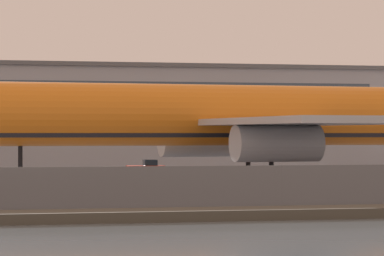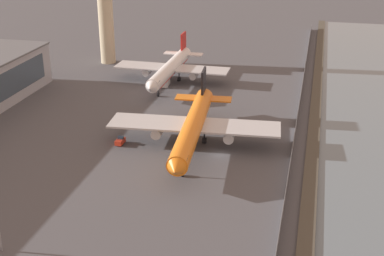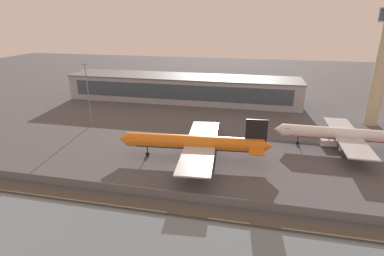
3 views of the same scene
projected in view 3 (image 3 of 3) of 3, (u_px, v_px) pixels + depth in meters
name	position (u px, v px, depth m)	size (l,w,h in m)	color
ground_plane	(179.00, 168.00, 87.27)	(500.00, 500.00, 0.00)	#4C4C51
shoreline_seawall	(157.00, 208.00, 68.41)	(320.00, 3.00, 0.50)	#474238
perimeter_fence	(163.00, 194.00, 72.20)	(280.00, 0.10, 2.40)	slate
cargo_jet_orange	(196.00, 143.00, 91.19)	(47.51, 40.96, 13.71)	orange
passenger_jet_white_red	(343.00, 134.00, 98.92)	(43.17, 36.74, 12.68)	white
baggage_tug	(197.00, 135.00, 109.10)	(3.23, 1.66, 1.80)	red
ops_van	(329.00, 143.00, 101.55)	(5.39, 2.63, 2.48)	white
control_tower	(384.00, 58.00, 113.87)	(10.42, 10.42, 46.99)	#C6B793
terminal_building	(183.00, 88.00, 155.73)	(118.78, 21.32, 12.85)	#9EA3AD
apron_light_mast_apron_west	(88.00, 92.00, 117.22)	(3.20, 0.40, 24.76)	gray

